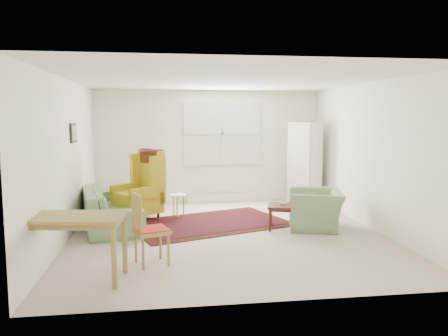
{
  "coord_description": "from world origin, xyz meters",
  "views": [
    {
      "loc": [
        -1.02,
        -6.97,
        1.91
      ],
      "look_at": [
        0.0,
        0.3,
        1.05
      ],
      "focal_mm": 35.0,
      "sensor_mm": 36.0,
      "label": 1
    }
  ],
  "objects": [
    {
      "name": "cabinet",
      "position": [
        2.04,
        2.17,
        0.9
      ],
      "size": [
        0.64,
        0.81,
        1.79
      ],
      "primitive_type": null,
      "rotation": [
        0.0,
        0.0,
        0.43
      ],
      "color": "white",
      "rests_on": "ground"
    },
    {
      "name": "room",
      "position": [
        0.02,
        0.21,
        1.26
      ],
      "size": [
        5.04,
        5.54,
        2.51
      ],
      "color": "#BFB0A3",
      "rests_on": "ground"
    },
    {
      "name": "desk",
      "position": [
        -2.1,
        -1.83,
        0.39
      ],
      "size": [
        1.31,
        0.78,
        0.78
      ],
      "primitive_type": null,
      "rotation": [
        0.0,
        0.0,
        -0.14
      ],
      "color": "olive",
      "rests_on": "ground"
    },
    {
      "name": "desk_chair",
      "position": [
        -1.18,
        -1.4,
        0.47
      ],
      "size": [
        0.52,
        0.52,
        0.94
      ],
      "primitive_type": null,
      "rotation": [
        0.0,
        0.0,
        1.89
      ],
      "color": "olive",
      "rests_on": "ground"
    },
    {
      "name": "sofa",
      "position": [
        -1.96,
        0.81,
        0.45
      ],
      "size": [
        1.34,
        2.38,
        0.91
      ],
      "primitive_type": "imported",
      "rotation": [
        0.0,
        0.0,
        1.78
      ],
      "color": "#68885B",
      "rests_on": "ground"
    },
    {
      "name": "rug",
      "position": [
        -0.22,
        0.68,
        0.01
      ],
      "size": [
        3.19,
        2.59,
        0.03
      ],
      "primitive_type": null,
      "rotation": [
        0.0,
        0.0,
        0.34
      ],
      "color": "black",
      "rests_on": "ground"
    },
    {
      "name": "stool",
      "position": [
        -0.75,
        1.4,
        0.21
      ],
      "size": [
        0.4,
        0.4,
        0.42
      ],
      "primitive_type": null,
      "rotation": [
        0.0,
        0.0,
        0.31
      ],
      "color": "white",
      "rests_on": "ground"
    },
    {
      "name": "coffee_table",
      "position": [
        1.0,
        0.15,
        0.21
      ],
      "size": [
        0.64,
        0.64,
        0.42
      ],
      "primitive_type": null,
      "rotation": [
        0.0,
        0.0,
        -0.28
      ],
      "color": "#401813",
      "rests_on": "ground"
    },
    {
      "name": "armchair",
      "position": [
        1.58,
        0.15,
        0.39
      ],
      "size": [
        1.11,
        1.2,
        0.78
      ],
      "primitive_type": "imported",
      "rotation": [
        0.0,
        0.0,
        -1.83
      ],
      "color": "#68885B",
      "rests_on": "ground"
    },
    {
      "name": "wingback_chair",
      "position": [
        -1.52,
        1.29,
        0.65
      ],
      "size": [
        1.09,
        1.08,
        1.31
      ],
      "primitive_type": null,
      "rotation": [
        0.0,
        0.0,
        -0.94
      ],
      "color": "gold",
      "rests_on": "ground"
    }
  ]
}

